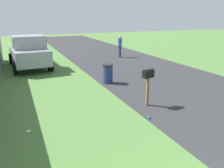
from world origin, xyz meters
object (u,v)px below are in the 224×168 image
Objects in this scene: mailbox at (148,77)px; pickup_truck at (29,51)px; trash_bin at (108,74)px; pedestrian at (120,45)px.

pickup_truck reaches higher than mailbox.
mailbox is at bearing 19.22° from pickup_truck.
mailbox reaches higher than trash_bin.
trash_bin is at bearing 51.70° from pedestrian.
pickup_truck is at bearing 12.84° from mailbox.
pickup_truck is (8.39, 3.56, -0.02)m from mailbox.
trash_bin is 7.22m from pedestrian.
mailbox is at bearing 62.36° from pedestrian.
pedestrian is at bearing -30.14° from trash_bin.
trash_bin is (3.31, 0.24, -0.64)m from mailbox.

